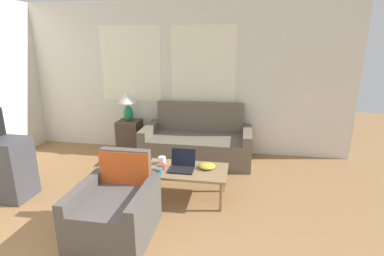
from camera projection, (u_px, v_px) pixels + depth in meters
The scene contains 11 objects.
wall_back at pixel (171, 78), 5.27m from camera, with size 6.18×0.06×2.60m.
couch at pixel (197, 144), 5.05m from camera, with size 1.78×0.86×0.93m.
armchair at pixel (116, 210), 3.08m from camera, with size 0.75×0.83×0.82m.
side_table at pixel (130, 136), 5.39m from camera, with size 0.39×0.39×0.58m.
table_lamp at pixel (128, 101), 5.21m from camera, with size 0.33×0.33×0.52m.
coffee_table at pixel (186, 172), 3.76m from camera, with size 1.04×0.59×0.39m.
laptop at pixel (182, 165), 3.74m from camera, with size 0.31×0.28×0.23m.
cup_navy at pixel (162, 160), 3.92m from camera, with size 0.10×0.10×0.09m.
cup_yellow at pixel (161, 167), 3.72m from camera, with size 0.10×0.10×0.07m.
cup_white at pixel (159, 172), 3.58m from camera, with size 0.08×0.08×0.08m.
snack_bowl at pixel (207, 166), 3.77m from camera, with size 0.21×0.21×0.06m.
Camera 1 is at (1.26, -0.95, 1.93)m, focal length 28.00 mm.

